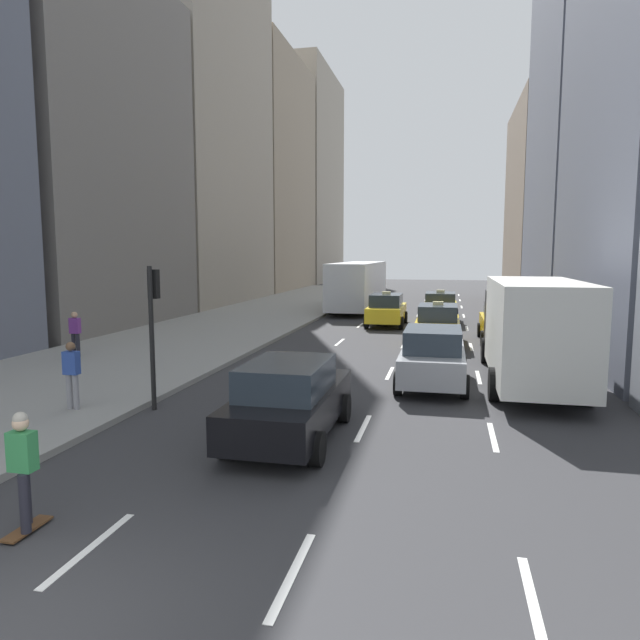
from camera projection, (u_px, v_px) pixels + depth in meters
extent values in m
cube|color=gray|center=(248.00, 319.00, 33.30)|extent=(8.00, 66.00, 0.15)
cube|color=white|center=(90.00, 548.00, 7.60)|extent=(0.12, 2.00, 0.01)
cube|color=white|center=(245.00, 420.00, 13.42)|extent=(0.12, 2.00, 0.01)
cube|color=white|center=(307.00, 369.00, 19.23)|extent=(0.12, 2.00, 0.01)
cube|color=white|center=(340.00, 342.00, 25.04)|extent=(0.12, 2.00, 0.01)
cube|color=white|center=(360.00, 325.00, 30.86)|extent=(0.12, 2.00, 0.01)
cube|color=white|center=(374.00, 314.00, 36.67)|extent=(0.12, 2.00, 0.01)
cube|color=white|center=(384.00, 305.00, 42.49)|extent=(0.12, 2.00, 0.01)
cube|color=white|center=(392.00, 299.00, 48.30)|extent=(0.12, 2.00, 0.01)
cube|color=white|center=(398.00, 294.00, 54.11)|extent=(0.12, 2.00, 0.01)
cube|color=white|center=(292.00, 574.00, 6.99)|extent=(0.12, 2.00, 0.01)
cube|color=white|center=(363.00, 428.00, 12.81)|extent=(0.12, 2.00, 0.01)
cube|color=white|center=(390.00, 373.00, 18.62)|extent=(0.12, 2.00, 0.01)
cube|color=white|center=(404.00, 344.00, 24.44)|extent=(0.12, 2.00, 0.01)
cube|color=white|center=(412.00, 327.00, 30.25)|extent=(0.12, 2.00, 0.01)
cube|color=white|center=(418.00, 315.00, 36.06)|extent=(0.12, 2.00, 0.01)
cube|color=white|center=(422.00, 306.00, 41.88)|extent=(0.12, 2.00, 0.01)
cube|color=white|center=(426.00, 300.00, 47.69)|extent=(0.12, 2.00, 0.01)
cube|color=white|center=(428.00, 295.00, 53.51)|extent=(0.12, 2.00, 0.01)
cube|color=white|center=(533.00, 604.00, 6.39)|extent=(0.12, 2.00, 0.01)
cube|color=white|center=(493.00, 437.00, 12.20)|extent=(0.12, 2.00, 0.01)
cube|color=white|center=(478.00, 377.00, 18.01)|extent=(0.12, 2.00, 0.01)
cube|color=white|center=(471.00, 347.00, 23.83)|extent=(0.12, 2.00, 0.01)
cube|color=white|center=(467.00, 328.00, 29.64)|extent=(0.12, 2.00, 0.01)
cube|color=white|center=(464.00, 316.00, 35.46)|extent=(0.12, 2.00, 0.01)
cube|color=white|center=(462.00, 307.00, 41.27)|extent=(0.12, 2.00, 0.01)
cube|color=white|center=(460.00, 300.00, 47.08)|extent=(0.12, 2.00, 0.01)
cube|color=white|center=(459.00, 295.00, 52.90)|extent=(0.12, 2.00, 0.01)
cube|color=slate|center=(85.00, 151.00, 29.25)|extent=(6.00, 13.09, 18.26)
cube|color=gray|center=(202.00, 58.00, 42.55)|extent=(6.00, 15.97, 36.78)
cube|color=gray|center=(270.00, 175.00, 59.24)|extent=(6.00, 16.13, 23.80)
cube|color=gray|center=(310.00, 179.00, 76.23)|extent=(6.00, 17.76, 27.41)
cube|color=slate|center=(604.00, 54.00, 29.54)|extent=(6.00, 11.04, 28.36)
cube|color=gray|center=(555.00, 205.00, 42.30)|extent=(6.00, 13.07, 14.83)
cube|color=yellow|center=(438.00, 328.00, 24.44)|extent=(1.80, 4.40, 0.76)
cube|color=#28333D|center=(438.00, 312.00, 24.10)|extent=(1.58, 2.29, 0.64)
cube|color=#F2E599|center=(438.00, 303.00, 24.06)|extent=(0.44, 0.20, 0.14)
cylinder|color=black|center=(418.00, 332.00, 26.00)|extent=(0.22, 0.66, 0.66)
cylinder|color=black|center=(458.00, 333.00, 25.61)|extent=(0.22, 0.66, 0.66)
cylinder|color=black|center=(414.00, 341.00, 23.36)|extent=(0.22, 0.66, 0.66)
cylinder|color=black|center=(460.00, 342.00, 22.97)|extent=(0.22, 0.66, 0.66)
cube|color=yellow|center=(440.00, 310.00, 31.87)|extent=(1.80, 4.40, 0.76)
cube|color=#28333D|center=(440.00, 298.00, 31.53)|extent=(1.58, 2.29, 0.64)
cube|color=#F2E599|center=(441.00, 291.00, 31.49)|extent=(0.44, 0.20, 0.14)
cylinder|color=black|center=(425.00, 314.00, 33.43)|extent=(0.22, 0.66, 0.66)
cylinder|color=black|center=(456.00, 315.00, 33.04)|extent=(0.22, 0.66, 0.66)
cylinder|color=black|center=(423.00, 319.00, 30.79)|extent=(0.22, 0.66, 0.66)
cylinder|color=black|center=(457.00, 320.00, 30.40)|extent=(0.22, 0.66, 0.66)
cube|color=yellow|center=(387.00, 313.00, 30.68)|extent=(1.80, 4.40, 0.76)
cube|color=#28333D|center=(386.00, 300.00, 30.35)|extent=(1.58, 2.29, 0.64)
cube|color=#F2E599|center=(386.00, 293.00, 30.30)|extent=(0.44, 0.20, 0.14)
cylinder|color=black|center=(373.00, 316.00, 32.25)|extent=(0.22, 0.66, 0.66)
cylinder|color=black|center=(405.00, 317.00, 31.86)|extent=(0.22, 0.66, 0.66)
cylinder|color=black|center=(366.00, 322.00, 29.60)|extent=(0.22, 0.66, 0.66)
cylinder|color=black|center=(401.00, 323.00, 29.21)|extent=(0.22, 0.66, 0.66)
cube|color=yellow|center=(503.00, 326.00, 25.10)|extent=(1.80, 4.40, 0.76)
cube|color=#28333D|center=(504.00, 311.00, 24.77)|extent=(1.58, 2.29, 0.64)
cube|color=#F2E599|center=(504.00, 302.00, 24.72)|extent=(0.44, 0.20, 0.14)
cylinder|color=black|center=(480.00, 330.00, 26.67)|extent=(0.22, 0.66, 0.66)
cylinder|color=black|center=(520.00, 331.00, 26.27)|extent=(0.22, 0.66, 0.66)
cylinder|color=black|center=(483.00, 338.00, 24.02)|extent=(0.22, 0.66, 0.66)
cylinder|color=black|center=(528.00, 340.00, 23.63)|extent=(0.22, 0.66, 0.66)
cube|color=black|center=(291.00, 406.00, 12.03)|extent=(1.80, 4.58, 0.74)
cube|color=#28333D|center=(287.00, 377.00, 11.68)|extent=(1.58, 2.38, 0.64)
cylinder|color=black|center=(271.00, 404.00, 13.64)|extent=(0.22, 0.66, 0.66)
cylinder|color=black|center=(344.00, 408.00, 13.25)|extent=(0.22, 0.66, 0.66)
cylinder|color=black|center=(226.00, 442.00, 10.89)|extent=(0.22, 0.66, 0.66)
cylinder|color=black|center=(317.00, 449.00, 10.50)|extent=(0.22, 0.66, 0.66)
cube|color=#9EA0A5|center=(433.00, 362.00, 16.83)|extent=(1.80, 4.43, 0.78)
cube|color=#28333D|center=(433.00, 339.00, 16.48)|extent=(1.58, 2.30, 0.64)
cylinder|color=black|center=(405.00, 365.00, 18.40)|extent=(0.22, 0.66, 0.66)
cylinder|color=black|center=(463.00, 367.00, 18.01)|extent=(0.22, 0.66, 0.66)
cylinder|color=black|center=(398.00, 383.00, 15.74)|extent=(0.22, 0.66, 0.66)
cylinder|color=black|center=(465.00, 387.00, 15.34)|extent=(0.22, 0.66, 0.66)
cube|color=silver|center=(359.00, 284.00, 39.08)|extent=(2.50, 11.60, 2.90)
cube|color=#28333D|center=(370.00, 275.00, 44.61)|extent=(2.30, 0.12, 1.40)
cube|color=#28333D|center=(341.00, 278.00, 39.30)|extent=(0.08, 9.86, 1.10)
cube|color=yellow|center=(370.00, 264.00, 44.50)|extent=(1.50, 0.10, 0.36)
cylinder|color=black|center=(349.00, 298.00, 42.99)|extent=(0.30, 1.00, 1.00)
cylinder|color=black|center=(382.00, 299.00, 42.44)|extent=(0.30, 1.00, 1.00)
cylinder|color=black|center=(331.00, 306.00, 36.41)|extent=(0.30, 1.00, 1.00)
cylinder|color=black|center=(370.00, 307.00, 35.87)|extent=(0.30, 1.00, 1.00)
cube|color=#262628|center=(517.00, 322.00, 20.00)|extent=(2.10, 2.40, 2.10)
cube|color=#28333D|center=(514.00, 310.00, 21.08)|extent=(1.90, 0.10, 0.90)
cube|color=silver|center=(536.00, 329.00, 15.89)|extent=(2.30, 6.00, 2.70)
cylinder|color=black|center=(485.00, 350.00, 20.35)|extent=(0.28, 0.90, 0.90)
cylinder|color=black|center=(548.00, 353.00, 19.89)|extent=(0.28, 0.90, 0.90)
cylinder|color=black|center=(494.00, 384.00, 15.14)|extent=(0.28, 0.90, 0.90)
cylinder|color=black|center=(587.00, 389.00, 14.64)|extent=(0.28, 0.90, 0.90)
cube|color=brown|center=(27.00, 529.00, 8.04)|extent=(0.24, 0.80, 0.03)
cylinder|color=black|center=(41.00, 521.00, 8.32)|extent=(0.18, 0.05, 0.05)
cylinder|color=black|center=(13.00, 540.00, 7.77)|extent=(0.18, 0.05, 0.05)
cylinder|color=#23232D|center=(26.00, 495.00, 8.13)|extent=(0.14, 0.14, 0.84)
cylinder|color=#23232D|center=(25.00, 504.00, 7.85)|extent=(0.14, 0.14, 0.84)
cube|color=#338C4C|center=(22.00, 451.00, 7.91)|extent=(0.36, 0.22, 0.56)
sphere|color=beige|center=(20.00, 423.00, 7.86)|extent=(0.22, 0.22, 0.22)
sphere|color=#B2AD9E|center=(20.00, 419.00, 7.85)|extent=(0.20, 0.20, 0.20)
cylinder|color=gray|center=(70.00, 391.00, 13.80)|extent=(0.14, 0.14, 0.86)
cylinder|color=gray|center=(76.00, 392.00, 13.76)|extent=(0.14, 0.14, 0.86)
cube|color=#2D4CA5|center=(71.00, 363.00, 13.70)|extent=(0.36, 0.22, 0.56)
sphere|color=brown|center=(70.00, 346.00, 13.65)|extent=(0.22, 0.22, 0.22)
cylinder|color=#23232D|center=(74.00, 345.00, 20.75)|extent=(0.14, 0.14, 0.86)
cylinder|color=#23232D|center=(78.00, 345.00, 20.71)|extent=(0.14, 0.14, 0.86)
cube|color=#72338C|center=(75.00, 326.00, 20.65)|extent=(0.36, 0.22, 0.56)
sphere|color=tan|center=(74.00, 315.00, 20.60)|extent=(0.22, 0.22, 0.22)
cylinder|color=black|center=(152.00, 339.00, 14.11)|extent=(0.12, 0.12, 3.60)
cube|color=black|center=(154.00, 284.00, 14.12)|extent=(0.24, 0.20, 0.72)
sphere|color=red|center=(156.00, 275.00, 14.20)|extent=(0.14, 0.14, 0.14)
sphere|color=#4C3F14|center=(156.00, 284.00, 14.23)|extent=(0.14, 0.14, 0.14)
sphere|color=#198C2D|center=(156.00, 293.00, 14.26)|extent=(0.14, 0.14, 0.14)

